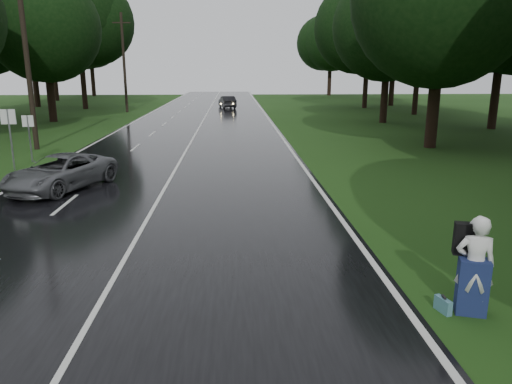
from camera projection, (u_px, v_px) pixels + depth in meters
ground at (87, 329)px, 8.40m from camera, size 160.00×160.00×0.00m
road at (188, 147)px, 27.75m from camera, size 12.00×140.00×0.04m
lane_center at (188, 147)px, 27.75m from camera, size 0.12×140.00×0.01m
grey_car at (60, 172)px, 17.90m from camera, size 3.72×5.06×1.28m
far_car at (227, 102)px, 55.50m from camera, size 2.19×4.30×1.35m
hitchhiker at (474, 269)px, 8.76m from camera, size 0.79×0.75×1.89m
suitcase at (443, 305)px, 8.96m from camera, size 0.21×0.41×0.28m
utility_pole_mid at (37, 149)px, 27.27m from camera, size 1.80×0.28×10.53m
utility_pole_far at (127, 112)px, 50.69m from camera, size 1.80×0.28×9.91m
road_sign_a at (15, 170)px, 21.59m from camera, size 0.65×0.10×2.71m
road_sign_b at (33, 162)px, 23.50m from camera, size 0.54×0.10×2.26m
tree_left_e at (54, 122)px, 41.54m from camera, size 8.38×8.38×13.09m
tree_left_f at (86, 109)px, 54.78m from camera, size 11.16×11.16×17.44m
tree_right_d at (430, 147)px, 27.90m from camera, size 8.66×8.66×13.53m
tree_right_e at (383, 123)px, 40.77m from camera, size 8.51×8.51×13.29m
tree_right_f at (364, 108)px, 56.13m from camera, size 9.72×9.72×15.19m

